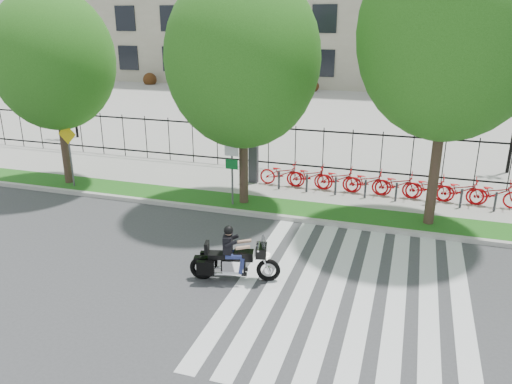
% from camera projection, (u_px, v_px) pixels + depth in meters
% --- Properties ---
extents(ground, '(120.00, 120.00, 0.00)m').
position_uv_depth(ground, '(174.00, 265.00, 13.81)').
color(ground, '#3C3C3E').
rests_on(ground, ground).
extents(curb, '(60.00, 0.20, 0.15)m').
position_uv_depth(curb, '(227.00, 211.00, 17.47)').
color(curb, '#AFACA5').
rests_on(curb, ground).
extents(grass_verge, '(60.00, 1.50, 0.15)m').
position_uv_depth(grass_verge, '(235.00, 203.00, 18.23)').
color(grass_verge, '#195415').
rests_on(grass_verge, ground).
extents(sidewalk, '(60.00, 3.50, 0.15)m').
position_uv_depth(sidewalk, '(256.00, 182.00, 20.47)').
color(sidewalk, '#A6A49B').
rests_on(sidewalk, ground).
extents(plaza, '(80.00, 34.00, 0.10)m').
position_uv_depth(plaza, '(330.00, 110.00, 36.24)').
color(plaza, '#A6A49B').
rests_on(plaza, ground).
extents(crosswalk_stripes, '(5.70, 8.00, 0.01)m').
position_uv_depth(crosswalk_stripes, '(349.00, 293.00, 12.42)').
color(crosswalk_stripes, silver).
rests_on(crosswalk_stripes, ground).
extents(iron_fence, '(30.00, 0.06, 2.00)m').
position_uv_depth(iron_fence, '(268.00, 147.00, 21.69)').
color(iron_fence, black).
rests_on(iron_fence, sidewalk).
extents(lamp_post_left, '(1.06, 0.70, 4.25)m').
position_uv_depth(lamp_post_left, '(71.00, 81.00, 26.97)').
color(lamp_post_left, black).
rests_on(lamp_post_left, ground).
extents(street_tree_0, '(4.56, 4.56, 7.43)m').
position_uv_depth(street_tree_0, '(54.00, 60.00, 18.67)').
color(street_tree_0, '#35251D').
rests_on(street_tree_0, grass_verge).
extents(street_tree_1, '(5.18, 5.18, 8.02)m').
position_uv_depth(street_tree_1, '(243.00, 59.00, 16.43)').
color(street_tree_1, '#35251D').
rests_on(street_tree_1, grass_verge).
extents(street_tree_2, '(5.45, 5.45, 9.04)m').
position_uv_depth(street_tree_2, '(452.00, 33.00, 14.31)').
color(street_tree_2, '#35251D').
rests_on(street_tree_2, grass_verge).
extents(bike_share_station, '(9.99, 0.86, 1.50)m').
position_uv_depth(bike_share_station, '(380.00, 183.00, 18.64)').
color(bike_share_station, '#2D2D33').
rests_on(bike_share_station, sidewalk).
extents(sign_pole_regulatory, '(0.50, 0.09, 2.50)m').
position_uv_depth(sign_pole_regulatory, '(232.00, 162.00, 17.33)').
color(sign_pole_regulatory, '#59595B').
rests_on(sign_pole_regulatory, grass_verge).
extents(sign_pole_warning, '(0.78, 0.09, 2.49)m').
position_uv_depth(sign_pole_warning, '(69.00, 147.00, 19.27)').
color(sign_pole_warning, '#59595B').
rests_on(sign_pole_warning, grass_verge).
extents(motorcycle_rider, '(2.34, 0.99, 1.83)m').
position_uv_depth(motorcycle_rider, '(234.00, 258.00, 12.87)').
color(motorcycle_rider, black).
rests_on(motorcycle_rider, ground).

